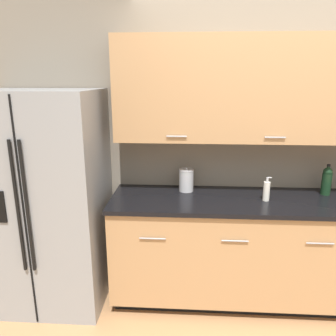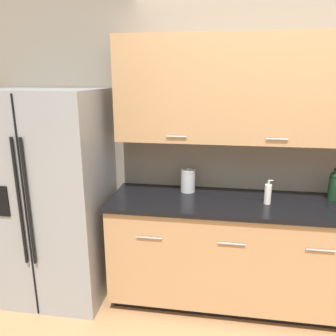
{
  "view_description": "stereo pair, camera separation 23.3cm",
  "coord_description": "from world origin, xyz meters",
  "px_view_note": "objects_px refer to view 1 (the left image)",
  "views": [
    {
      "loc": [
        -0.78,
        -1.63,
        1.89
      ],
      "look_at": [
        -0.93,
        0.92,
        1.18
      ],
      "focal_mm": 35.0,
      "sensor_mm": 36.0,
      "label": 1
    },
    {
      "loc": [
        -0.55,
        -1.6,
        1.89
      ],
      "look_at": [
        -0.93,
        0.92,
        1.18
      ],
      "focal_mm": 35.0,
      "sensor_mm": 36.0,
      "label": 2
    }
  ],
  "objects_px": {
    "refrigerator": "(46,200)",
    "steel_canister": "(186,180)",
    "soap_dispenser": "(266,191)",
    "wine_bottle": "(327,180)"
  },
  "relations": [
    {
      "from": "wine_bottle",
      "to": "steel_canister",
      "type": "bearing_deg",
      "value": 179.17
    },
    {
      "from": "soap_dispenser",
      "to": "wine_bottle",
      "type": "bearing_deg",
      "value": 18.21
    },
    {
      "from": "refrigerator",
      "to": "steel_canister",
      "type": "distance_m",
      "value": 1.19
    },
    {
      "from": "wine_bottle",
      "to": "steel_canister",
      "type": "height_order",
      "value": "wine_bottle"
    },
    {
      "from": "wine_bottle",
      "to": "soap_dispenser",
      "type": "relative_size",
      "value": 1.34
    },
    {
      "from": "refrigerator",
      "to": "soap_dispenser",
      "type": "height_order",
      "value": "refrigerator"
    },
    {
      "from": "refrigerator",
      "to": "steel_canister",
      "type": "height_order",
      "value": "refrigerator"
    },
    {
      "from": "steel_canister",
      "to": "soap_dispenser",
      "type": "bearing_deg",
      "value": -16.7
    },
    {
      "from": "refrigerator",
      "to": "wine_bottle",
      "type": "distance_m",
      "value": 2.36
    },
    {
      "from": "refrigerator",
      "to": "steel_canister",
      "type": "relative_size",
      "value": 8.52
    }
  ]
}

